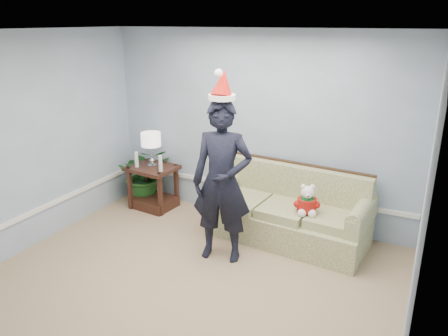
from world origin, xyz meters
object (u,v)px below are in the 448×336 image
sofa (288,214)px  table_lamp (151,141)px  side_table (154,191)px  teddy_bear (307,203)px  man (222,182)px  houseplant (144,174)px

sofa → table_lamp: (-2.21, 0.05, 0.73)m
side_table → table_lamp: table_lamp is taller
sofa → teddy_bear: bearing=-32.3°
sofa → man: 1.20m
side_table → man: 1.99m
side_table → table_lamp: 0.81m
side_table → houseplant: bearing=150.7°
houseplant → man: size_ratio=0.46×
table_lamp → man: size_ratio=0.27×
table_lamp → man: 1.87m
side_table → teddy_bear: 2.55m
side_table → table_lamp: size_ratio=1.41×
side_table → sofa: bearing=-1.3°
side_table → man: bearing=-28.3°
table_lamp → houseplant: table_lamp is taller
houseplant → man: 2.25m
sofa → teddy_bear: (0.30, -0.23, 0.31)m
sofa → man: man is taller
table_lamp → houseplant: size_ratio=0.59×
side_table → houseplant: (-0.29, 0.16, 0.19)m
houseplant → teddy_bear: houseplant is taller
sofa → table_lamp: table_lamp is taller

